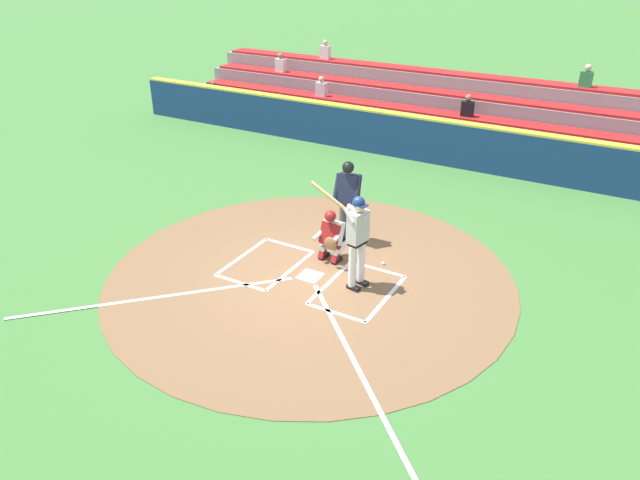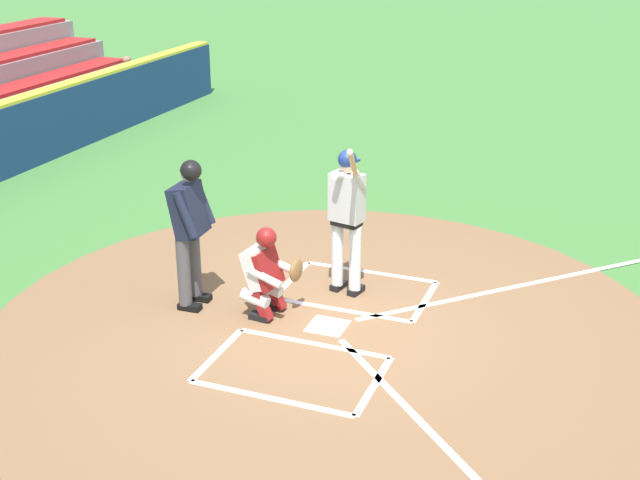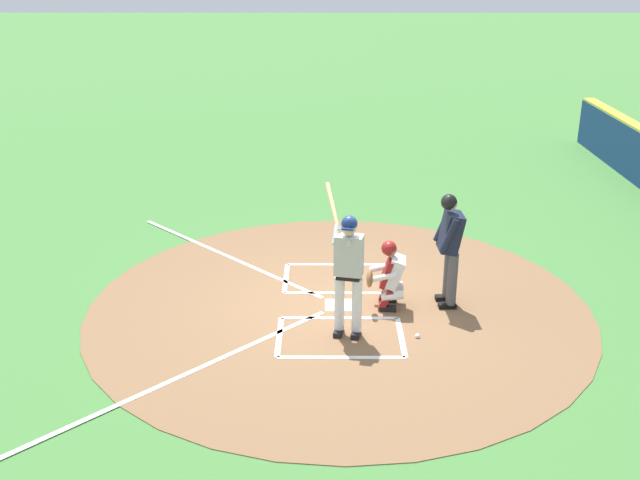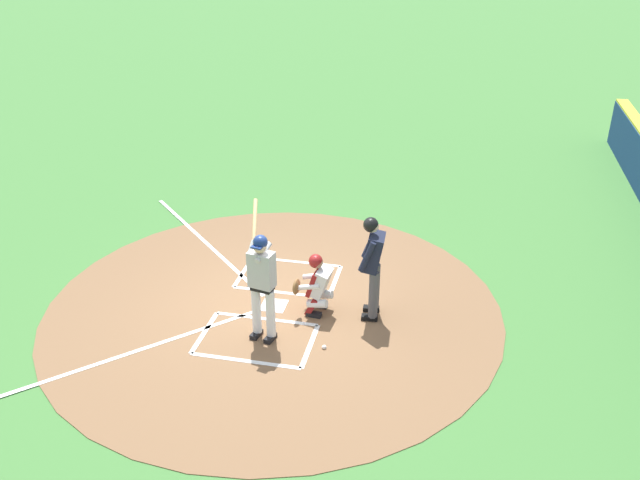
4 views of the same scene
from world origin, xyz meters
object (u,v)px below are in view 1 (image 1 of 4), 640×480
at_px(plate_umpire, 349,196).
at_px(baseball, 383,263).
at_px(batter, 357,235).
at_px(catcher, 331,235).

xyz_separation_m(plate_umpire, baseball, (-1.12, 0.59, -1.04)).
height_order(batter, baseball, batter).
distance_m(batter, baseball, 1.49).
xyz_separation_m(catcher, baseball, (-1.03, -0.35, -0.55)).
bearing_deg(batter, catcher, -36.91).
bearing_deg(batter, baseball, -96.56).
bearing_deg(catcher, batter, 143.09).
relative_size(plate_umpire, baseball, 25.20).
height_order(batter, plate_umpire, batter).
xyz_separation_m(catcher, plate_umpire, (0.10, -0.94, 0.49)).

